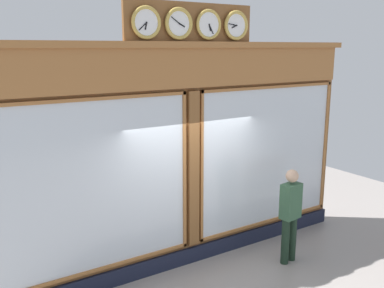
# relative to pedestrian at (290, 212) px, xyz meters

# --- Properties ---
(shop_facade) EXTENTS (6.93, 0.42, 4.40)m
(shop_facade) POSITION_rel_pedestrian_xyz_m (1.43, -1.05, 1.01)
(shop_facade) COLOR brown
(shop_facade) RESTS_ON ground_plane
(pedestrian) EXTENTS (0.39, 0.27, 1.69)m
(pedestrian) POSITION_rel_pedestrian_xyz_m (0.00, 0.00, 0.00)
(pedestrian) COLOR #1C2F21
(pedestrian) RESTS_ON ground_plane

